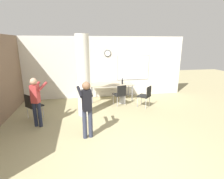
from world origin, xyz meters
TOP-DOWN VIEW (x-y plane):
  - ground_plane at (0.00, 0.00)m, footprint 24.00×24.00m
  - wall_back at (0.03, 5.06)m, footprint 8.00×0.15m
  - support_pillar at (-0.83, 2.96)m, footprint 0.46×0.46m
  - folding_table at (0.41, 4.43)m, footprint 1.89×0.73m
  - bottle_on_table at (0.87, 4.30)m, footprint 0.07×0.07m
  - waste_bin at (0.78, 3.90)m, footprint 0.25×0.25m
  - chair_table_right at (0.63, 3.66)m, footprint 0.55×0.55m
  - chair_mid_room at (1.59, 3.30)m, footprint 0.62×0.62m
  - chair_by_left_wall at (-2.55, 2.89)m, footprint 0.62×0.62m
  - person_watching_back at (-2.27, 2.29)m, footprint 0.48×0.61m
  - person_playing_front at (-0.79, 1.36)m, footprint 0.43×0.61m

SIDE VIEW (x-z plane):
  - ground_plane at x=0.00m, z-range 0.00..0.00m
  - waste_bin at x=0.78m, z-range 0.00..0.31m
  - chair_table_right at x=0.63m, z-range 0.08..0.95m
  - chair_mid_room at x=1.59m, z-range 0.08..0.95m
  - chair_by_left_wall at x=-2.55m, z-range 0.08..0.95m
  - folding_table at x=0.41m, z-range 0.33..1.07m
  - bottle_on_table at x=0.87m, z-range 0.71..0.99m
  - person_watching_back at x=-2.27m, z-range 0.13..1.67m
  - person_playing_front at x=-0.79m, z-range 0.14..1.71m
  - wall_back at x=0.03m, z-range 0.00..2.80m
  - support_pillar at x=-0.83m, z-range 0.00..2.80m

